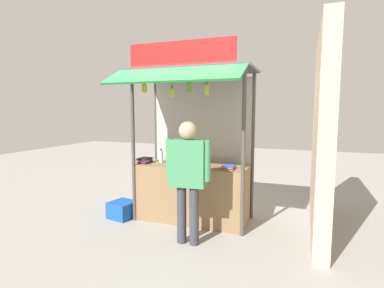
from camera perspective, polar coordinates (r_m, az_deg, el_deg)
ground_plane at (r=5.20m, az=-0.00°, el=-14.20°), size 20.00×20.00×0.00m
stall_counter at (r=5.05m, az=-0.00°, el=-9.24°), size 1.81×0.65×0.93m
stall_structure at (r=4.99m, az=0.55°, el=4.89°), size 2.01×1.54×2.81m
water_bottle_rear_center at (r=5.22m, az=-5.89°, el=-2.27°), size 0.07×0.07×0.24m
water_bottle_left at (r=4.82m, az=9.67°, el=-3.02°), size 0.07×0.07×0.25m
water_bottle_far_left at (r=5.09m, az=-4.17°, el=-2.20°), size 0.08×0.08×0.29m
magazine_stack_mid_right at (r=5.21m, az=-8.96°, el=-3.07°), size 0.23×0.26×0.09m
magazine_stack_front_right at (r=4.82m, az=1.07°, el=-3.70°), size 0.22×0.30×0.10m
magazine_stack_back_right at (r=4.64m, az=6.89°, el=-4.43°), size 0.21×0.30×0.05m
banana_bunch_inner_left at (r=4.34m, az=2.75°, el=10.30°), size 0.09×0.09×0.29m
banana_bunch_inner_right at (r=4.54m, az=-3.77°, el=9.81°), size 0.10×0.10×0.31m
banana_bunch_rightmost at (r=4.75m, az=-8.99°, el=10.39°), size 0.10×0.10×0.24m
banana_bunch_leftmost at (r=4.44m, az=-0.58°, el=10.69°), size 0.11×0.11×0.26m
vendor_person at (r=4.07m, az=-0.80°, el=-5.18°), size 0.64×0.24×1.68m
plastic_crate at (r=5.40m, az=-13.01°, el=-12.01°), size 0.46×0.46×0.28m
neighbour_wall at (r=4.87m, az=23.35°, el=1.77°), size 0.20×2.40×2.96m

